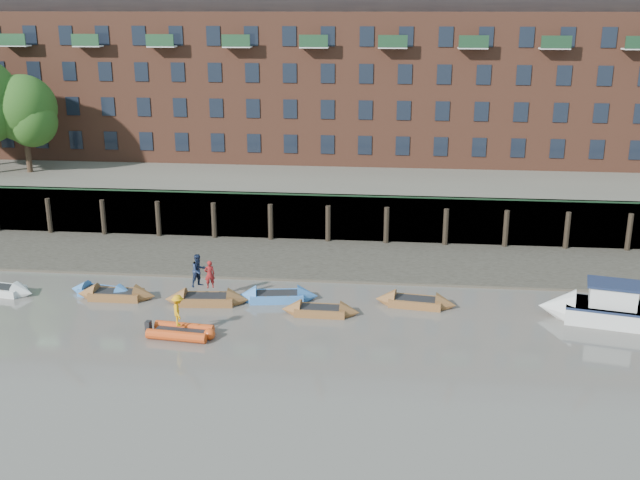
# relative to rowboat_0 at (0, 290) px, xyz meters

# --- Properties ---
(ground) EXTENTS (220.00, 220.00, 0.00)m
(ground) POSITION_rel_rowboat_0_xyz_m (15.65, -10.21, -0.22)
(ground) COLOR #625C56
(ground) RESTS_ON ground
(foreshore) EXTENTS (110.00, 8.00, 0.50)m
(foreshore) POSITION_rel_rowboat_0_xyz_m (15.65, 7.79, -0.22)
(foreshore) COLOR #3D382F
(foreshore) RESTS_ON ground
(mud_band) EXTENTS (110.00, 1.60, 0.10)m
(mud_band) POSITION_rel_rowboat_0_xyz_m (15.65, 4.39, -0.22)
(mud_band) COLOR #4C4336
(mud_band) RESTS_ON ground
(river_wall) EXTENTS (110.00, 1.23, 3.30)m
(river_wall) POSITION_rel_rowboat_0_xyz_m (15.65, 12.17, 1.38)
(river_wall) COLOR #2D2A26
(river_wall) RESTS_ON ground
(bank_terrace) EXTENTS (110.00, 28.00, 3.20)m
(bank_terrace) POSITION_rel_rowboat_0_xyz_m (15.65, 25.79, 1.38)
(bank_terrace) COLOR #5E594D
(bank_terrace) RESTS_ON ground
(apartment_terrace) EXTENTS (80.60, 15.56, 20.98)m
(apartment_terrace) POSITION_rel_rowboat_0_xyz_m (15.65, 26.79, 12.61)
(apartment_terrace) COLOR brown
(apartment_terrace) RESTS_ON bank_terrace
(rowboat_0) EXTENTS (4.37, 1.95, 1.23)m
(rowboat_0) POSITION_rel_rowboat_0_xyz_m (0.00, 0.00, 0.00)
(rowboat_0) COLOR silver
(rowboat_0) RESTS_ON ground
(rowboat_1) EXTENTS (4.19, 1.89, 1.17)m
(rowboat_1) POSITION_rel_rowboat_0_xyz_m (5.92, 0.29, -0.01)
(rowboat_1) COLOR #3C76C0
(rowboat_1) RESTS_ON ground
(rowboat_2) EXTENTS (4.45, 1.32, 1.29)m
(rowboat_2) POSITION_rel_rowboat_0_xyz_m (6.85, -0.09, 0.01)
(rowboat_2) COLOR brown
(rowboat_2) RESTS_ON ground
(rowboat_3) EXTENTS (4.72, 1.71, 1.34)m
(rowboat_3) POSITION_rel_rowboat_0_xyz_m (12.06, -0.29, 0.02)
(rowboat_3) COLOR brown
(rowboat_3) RESTS_ON ground
(rowboat_4) EXTENTS (4.70, 1.97, 1.32)m
(rowboat_4) POSITION_rel_rowboat_0_xyz_m (15.82, 0.53, 0.02)
(rowboat_4) COLOR #3C76C0
(rowboat_4) RESTS_ON ground
(rowboat_5) EXTENTS (4.18, 1.28, 1.21)m
(rowboat_5) POSITION_rel_rowboat_0_xyz_m (18.42, -1.18, -0.00)
(rowboat_5) COLOR brown
(rowboat_5) RESTS_ON ground
(rowboat_6) EXTENTS (4.53, 1.84, 1.28)m
(rowboat_6) POSITION_rel_rowboat_0_xyz_m (23.44, 0.54, 0.01)
(rowboat_6) COLOR brown
(rowboat_6) RESTS_ON ground
(rib_tender) EXTENTS (3.39, 1.87, 0.58)m
(rib_tender) POSITION_rel_rowboat_0_xyz_m (11.95, -4.64, 0.03)
(rib_tender) COLOR #D14414
(rib_tender) RESTS_ON ground
(motor_launch) EXTENTS (7.00, 3.58, 2.76)m
(motor_launch) POSITION_rel_rowboat_0_xyz_m (32.73, -0.54, 0.49)
(motor_launch) COLOR silver
(motor_launch) RESTS_ON ground
(person_rower_a) EXTENTS (0.67, 0.57, 1.55)m
(person_rower_a) POSITION_rel_rowboat_0_xyz_m (12.26, -0.21, 1.46)
(person_rower_a) COLOR maroon
(person_rower_a) RESTS_ON rowboat_3
(person_rower_b) EXTENTS (1.11, 1.13, 1.84)m
(person_rower_b) POSITION_rel_rowboat_0_xyz_m (11.61, -0.04, 1.60)
(person_rower_b) COLOR #19233F
(person_rower_b) RESTS_ON rowboat_3
(person_rib_crew) EXTENTS (0.92, 1.18, 1.60)m
(person_rib_crew) POSITION_rel_rowboat_0_xyz_m (11.73, -4.54, 1.12)
(person_rib_crew) COLOR orange
(person_rib_crew) RESTS_ON rib_tender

